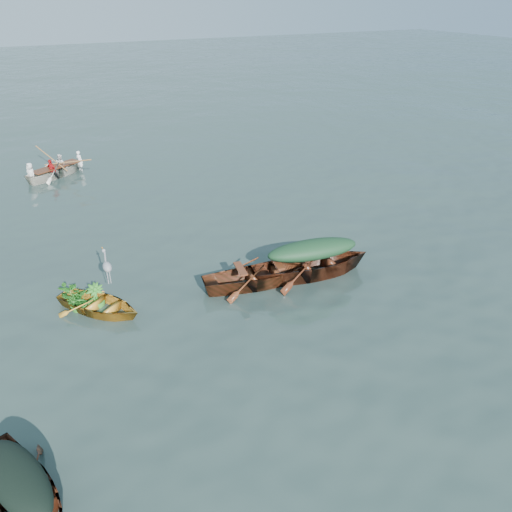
{
  "coord_description": "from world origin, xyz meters",
  "views": [
    {
      "loc": [
        -4.62,
        -9.41,
        7.08
      ],
      "look_at": [
        0.8,
        1.49,
        0.5
      ],
      "focal_mm": 35.0,
      "sensor_mm": 36.0,
      "label": 1
    }
  ],
  "objects_px": {
    "dark_covered_boat": "(27,504)",
    "heron": "(108,272)",
    "open_wooden_boat": "(259,285)",
    "green_tarp_boat": "(311,276)",
    "yellow_dinghy": "(100,311)",
    "rowed_boat": "(58,176)"
  },
  "relations": [
    {
      "from": "rowed_boat",
      "to": "green_tarp_boat",
      "type": "bearing_deg",
      "value": 173.45
    },
    {
      "from": "dark_covered_boat",
      "to": "open_wooden_boat",
      "type": "bearing_deg",
      "value": 16.11
    },
    {
      "from": "yellow_dinghy",
      "to": "dark_covered_boat",
      "type": "distance_m",
      "value": 5.23
    },
    {
      "from": "yellow_dinghy",
      "to": "green_tarp_boat",
      "type": "relative_size",
      "value": 0.6
    },
    {
      "from": "dark_covered_boat",
      "to": "green_tarp_boat",
      "type": "height_order",
      "value": "green_tarp_boat"
    },
    {
      "from": "yellow_dinghy",
      "to": "open_wooden_boat",
      "type": "relative_size",
      "value": 0.67
    },
    {
      "from": "yellow_dinghy",
      "to": "green_tarp_boat",
      "type": "distance_m",
      "value": 5.67
    },
    {
      "from": "green_tarp_boat",
      "to": "rowed_boat",
      "type": "bearing_deg",
      "value": 31.67
    },
    {
      "from": "green_tarp_boat",
      "to": "yellow_dinghy",
      "type": "bearing_deg",
      "value": 89.27
    },
    {
      "from": "green_tarp_boat",
      "to": "open_wooden_boat",
      "type": "relative_size",
      "value": 1.12
    },
    {
      "from": "dark_covered_boat",
      "to": "heron",
      "type": "height_order",
      "value": "heron"
    },
    {
      "from": "dark_covered_boat",
      "to": "rowed_boat",
      "type": "height_order",
      "value": "rowed_boat"
    },
    {
      "from": "heron",
      "to": "rowed_boat",
      "type": "bearing_deg",
      "value": 49.87
    },
    {
      "from": "yellow_dinghy",
      "to": "rowed_boat",
      "type": "xyz_separation_m",
      "value": [
        0.39,
        10.97,
        0.0
      ]
    },
    {
      "from": "open_wooden_boat",
      "to": "rowed_boat",
      "type": "relative_size",
      "value": 1.09
    },
    {
      "from": "green_tarp_boat",
      "to": "heron",
      "type": "xyz_separation_m",
      "value": [
        -5.22,
        1.24,
        0.83
      ]
    },
    {
      "from": "dark_covered_boat",
      "to": "green_tarp_boat",
      "type": "bearing_deg",
      "value": 9.27
    },
    {
      "from": "green_tarp_boat",
      "to": "dark_covered_boat",
      "type": "bearing_deg",
      "value": 125.09
    },
    {
      "from": "dark_covered_boat",
      "to": "green_tarp_boat",
      "type": "xyz_separation_m",
      "value": [
        7.68,
        3.96,
        0.0
      ]
    },
    {
      "from": "open_wooden_boat",
      "to": "green_tarp_boat",
      "type": "bearing_deg",
      "value": -89.38
    },
    {
      "from": "dark_covered_boat",
      "to": "heron",
      "type": "bearing_deg",
      "value": 46.69
    },
    {
      "from": "open_wooden_boat",
      "to": "heron",
      "type": "bearing_deg",
      "value": 82.92
    }
  ]
}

